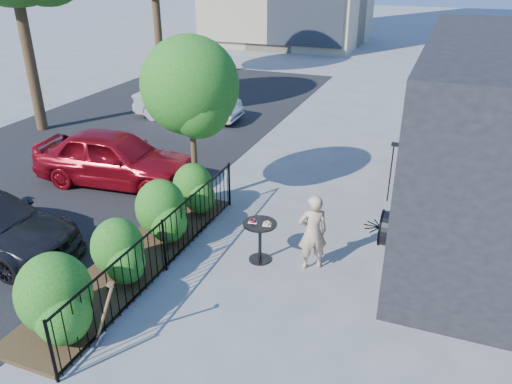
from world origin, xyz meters
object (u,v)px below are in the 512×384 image
at_px(cafe_table, 260,235).
at_px(car_silver, 188,102).
at_px(shovel, 104,318).
at_px(car_red, 115,158).
at_px(patio_tree, 192,92).
at_px(woman, 313,232).

bearing_deg(cafe_table, car_silver, 126.37).
xyz_separation_m(shovel, car_red, (-3.57, 5.27, 0.16)).
distance_m(patio_tree, cafe_table, 3.63).
xyz_separation_m(shovel, car_silver, (-4.53, 11.07, 0.08)).
relative_size(cafe_table, shovel, 0.69).
bearing_deg(woman, car_red, -47.74).
distance_m(shovel, car_silver, 11.96).
xyz_separation_m(patio_tree, cafe_table, (2.29, -1.77, -2.19)).
xyz_separation_m(patio_tree, car_red, (-2.58, 0.35, -2.04)).
bearing_deg(shovel, car_silver, 112.24).
distance_m(patio_tree, woman, 4.19).
distance_m(cafe_table, car_silver, 9.83).
distance_m(cafe_table, shovel, 3.41).
xyz_separation_m(patio_tree, car_silver, (-3.54, 6.15, -2.12)).
distance_m(shovel, car_red, 6.37).
distance_m(woman, car_red, 6.21).
bearing_deg(car_red, woman, -113.73).
height_order(cafe_table, car_red, car_red).
bearing_deg(car_red, cafe_table, -118.61).
bearing_deg(shovel, woman, 54.78).
height_order(cafe_table, woman, woman).
bearing_deg(patio_tree, cafe_table, -37.73).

